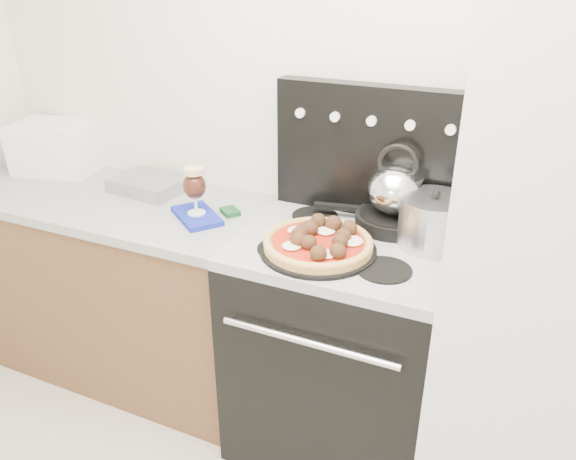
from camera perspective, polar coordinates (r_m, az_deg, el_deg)
The scene contains 16 objects.
room_shell at distance 1.19m, azimuth -10.96°, elevation -3.86°, with size 3.52×3.01×2.52m.
base_cabinet at distance 2.77m, azimuth -16.64°, elevation -5.62°, with size 1.45×0.60×0.86m, color brown.
countertop at distance 2.57m, azimuth -17.90°, elevation 2.97°, with size 1.48×0.63×0.04m, color #A1A1A1.
stove_body at distance 2.27m, azimuth 5.38°, elevation -11.96°, with size 0.76×0.65×0.88m, color black.
cooktop at distance 2.02m, azimuth 5.92°, elevation -1.62°, with size 0.76×0.65×0.04m, color #ADADB2.
backguard at distance 2.16m, azimuth 8.62°, elevation 7.86°, with size 0.76×0.08×0.50m, color black.
fridge at distance 1.91m, azimuth 26.08°, elevation -4.43°, with size 0.64×0.68×1.90m, color silver.
toaster_oven at distance 2.92m, azimuth -22.41°, elevation 7.81°, with size 0.37×0.27×0.23m, color white.
foil_sheet at distance 2.55m, azimuth -13.94°, elevation 4.53°, with size 0.31×0.23×0.06m, color silver.
oven_mitt at distance 2.25m, azimuth -9.24°, elevation 1.43°, with size 0.24×0.14×0.02m, color #1522A7.
beer_glass at distance 2.21m, azimuth -9.44°, elevation 3.95°, with size 0.09×0.09×0.19m, color #37170E, non-canonical shape.
pizza_pan at distance 1.93m, azimuth 3.06°, elevation -1.99°, with size 0.40×0.40×0.01m, color black.
pizza at distance 1.92m, azimuth 3.08°, elevation -1.11°, with size 0.37×0.37×0.05m, color #E59448, non-canonical shape.
skillet at distance 2.14m, azimuth 10.60°, elevation 0.99°, with size 0.28×0.28×0.05m, color black.
tea_kettle at distance 2.08m, azimuth 10.91°, elevation 4.44°, with size 0.21×0.21×0.23m, color silver, non-canonical shape.
stock_pot at distance 2.00m, azimuth 14.46°, elevation 0.71°, with size 0.23×0.23×0.17m, color silver.
Camera 1 is at (0.62, -0.54, 1.83)m, focal length 35.00 mm.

